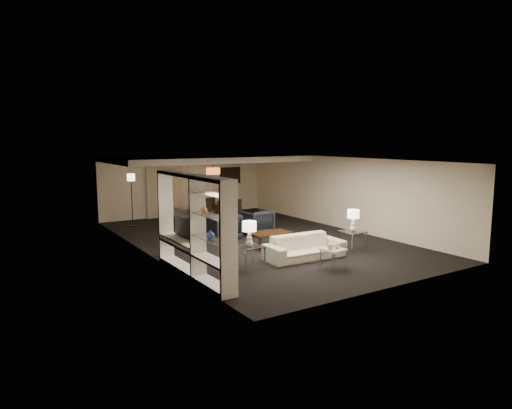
{
  "coord_description": "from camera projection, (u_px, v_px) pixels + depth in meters",
  "views": [
    {
      "loc": [
        -7.46,
        -11.85,
        3.12
      ],
      "look_at": [
        0.0,
        0.0,
        1.1
      ],
      "focal_mm": 32.0,
      "sensor_mm": 36.0,
      "label": 1
    }
  ],
  "objects": [
    {
      "name": "armchair_right",
      "position": [
        257.0,
        222.0,
        14.98
      ],
      "size": [
        0.89,
        0.92,
        0.8
      ],
      "primitive_type": "imported",
      "rotation": [
        0.0,
        0.0,
        3.18
      ],
      "color": "black",
      "rests_on": "floor"
    },
    {
      "name": "chair_fm",
      "position": [
        208.0,
        209.0,
        17.46
      ],
      "size": [
        0.46,
        0.46,
        0.91
      ],
      "primitive_type": null,
      "rotation": [
        0.0,
        0.0,
        3.23
      ],
      "color": "black",
      "rests_on": "floor"
    },
    {
      "name": "wall_right",
      "position": [
        340.0,
        193.0,
        15.97
      ],
      "size": [
        0.02,
        11.0,
        2.5
      ],
      "primitive_type": "cube",
      "color": "beige",
      "rests_on": "ground"
    },
    {
      "name": "armchair_left",
      "position": [
        225.0,
        226.0,
        14.35
      ],
      "size": [
        0.94,
        0.96,
        0.8
      ],
      "primitive_type": "imported",
      "rotation": [
        0.0,
        0.0,
        3.04
      ],
      "color": "black",
      "rests_on": "floor"
    },
    {
      "name": "ceiling",
      "position": [
        256.0,
        159.0,
        13.95
      ],
      "size": [
        7.0,
        11.0,
        0.02
      ],
      "primitive_type": "cube",
      "color": "silver",
      "rests_on": "ground"
    },
    {
      "name": "dining_table",
      "position": [
        216.0,
        215.0,
        16.94
      ],
      "size": [
        1.83,
        1.13,
        0.62
      ],
      "primitive_type": "imported",
      "rotation": [
        0.0,
        0.0,
        -0.09
      ],
      "color": "black",
      "rests_on": "floor"
    },
    {
      "name": "floor_speaker",
      "position": [
        164.0,
        238.0,
        12.15
      ],
      "size": [
        0.13,
        0.13,
        1.01
      ],
      "primitive_type": "cube",
      "rotation": [
        0.0,
        0.0,
        0.26
      ],
      "color": "black",
      "rests_on": "floor"
    },
    {
      "name": "side_table_left",
      "position": [
        249.0,
        257.0,
        11.02
      ],
      "size": [
        0.6,
        0.6,
        0.55
      ],
      "primitive_type": null,
      "rotation": [
        0.0,
        0.0,
        0.02
      ],
      "color": "white",
      "rests_on": "floor"
    },
    {
      "name": "vase_blue",
      "position": [
        210.0,
        234.0,
        9.49
      ],
      "size": [
        0.18,
        0.18,
        0.19
      ],
      "primitive_type": "imported",
      "color": "#223994",
      "rests_on": "media_unit"
    },
    {
      "name": "gold_gourd_b",
      "position": [
        337.0,
        246.0,
        11.01
      ],
      "size": [
        0.14,
        0.14,
        0.14
      ],
      "primitive_type": "sphere",
      "color": "#D6C771",
      "rests_on": "marble_table"
    },
    {
      "name": "table_lamp_left",
      "position": [
        249.0,
        234.0,
        10.94
      ],
      "size": [
        0.35,
        0.35,
        0.61
      ],
      "primitive_type": null,
      "rotation": [
        0.0,
        0.0,
        -0.05
      ],
      "color": "beige",
      "rests_on": "side_table_left"
    },
    {
      "name": "floor_lamp",
      "position": [
        132.0,
        200.0,
        16.29
      ],
      "size": [
        0.33,
        0.33,
        1.89
      ],
      "primitive_type": null,
      "rotation": [
        0.0,
        0.0,
        -0.22
      ],
      "color": "black",
      "rests_on": "floor"
    },
    {
      "name": "chair_fr",
      "position": [
        222.0,
        208.0,
        17.78
      ],
      "size": [
        0.46,
        0.46,
        0.91
      ],
      "primitive_type": null,
      "rotation": [
        0.0,
        0.0,
        3.23
      ],
      "color": "black",
      "rests_on": "floor"
    },
    {
      "name": "painting",
      "position": [
        230.0,
        175.0,
        19.76
      ],
      "size": [
        0.95,
        0.04,
        0.65
      ],
      "primitive_type": "cube",
      "color": "#142D38",
      "rests_on": "wall_back"
    },
    {
      "name": "side_table_right",
      "position": [
        352.0,
        241.0,
        12.81
      ],
      "size": [
        0.6,
        0.6,
        0.55
      ],
      "primitive_type": null,
      "rotation": [
        0.0,
        0.0,
        0.02
      ],
      "color": "white",
      "rests_on": "floor"
    },
    {
      "name": "gold_gourd_a",
      "position": [
        330.0,
        246.0,
        10.9
      ],
      "size": [
        0.16,
        0.16,
        0.16
      ],
      "primitive_type": "sphere",
      "color": "#E5B579",
      "rests_on": "marble_table"
    },
    {
      "name": "coffee_table",
      "position": [
        271.0,
        240.0,
        13.27
      ],
      "size": [
        1.19,
        0.69,
        0.42
      ],
      "primitive_type": null,
      "rotation": [
        0.0,
        0.0,
        -0.0
      ],
      "color": "black",
      "rests_on": "floor"
    },
    {
      "name": "chair_nl",
      "position": [
        209.0,
        215.0,
        16.06
      ],
      "size": [
        0.46,
        0.46,
        0.91
      ],
      "primitive_type": null,
      "rotation": [
        0.0,
        0.0,
        0.1
      ],
      "color": "black",
      "rests_on": "floor"
    },
    {
      "name": "chair_fl",
      "position": [
        194.0,
        210.0,
        17.14
      ],
      "size": [
        0.43,
        0.43,
        0.91
      ],
      "primitive_type": null,
      "rotation": [
        0.0,
        0.0,
        3.17
      ],
      "color": "black",
      "rests_on": "floor"
    },
    {
      "name": "chair_nr",
      "position": [
        239.0,
        212.0,
        16.69
      ],
      "size": [
        0.45,
        0.45,
        0.91
      ],
      "primitive_type": null,
      "rotation": [
        0.0,
        0.0,
        -0.06
      ],
      "color": "black",
      "rests_on": "floor"
    },
    {
      "name": "wall_left",
      "position": [
        146.0,
        209.0,
        12.28
      ],
      "size": [
        0.02,
        11.0,
        2.5
      ],
      "primitive_type": "cube",
      "color": "beige",
      "rests_on": "ground"
    },
    {
      "name": "chair_nm",
      "position": [
        224.0,
        214.0,
        16.37
      ],
      "size": [
        0.46,
        0.46,
        0.91
      ],
      "primitive_type": null,
      "rotation": [
        0.0,
        0.0,
        -0.1
      ],
      "color": "black",
      "rests_on": "floor"
    },
    {
      "name": "vase_amber",
      "position": [
        204.0,
        209.0,
        9.67
      ],
      "size": [
        0.15,
        0.15,
        0.16
      ],
      "primitive_type": "imported",
      "color": "#BB893E",
      "rests_on": "media_unit"
    },
    {
      "name": "wall_front",
      "position": [
        396.0,
        229.0,
        9.52
      ],
      "size": [
        7.0,
        0.02,
        2.5
      ],
      "primitive_type": "cube",
      "color": "beige",
      "rests_on": "ground"
    },
    {
      "name": "media_unit",
      "position": [
        193.0,
        226.0,
        10.21
      ],
      "size": [
        0.38,
        3.4,
        2.35
      ],
      "primitive_type": null,
      "color": "white",
      "rests_on": "wall_left"
    },
    {
      "name": "pendant_light",
      "position": [
        213.0,
        171.0,
        17.12
      ],
      "size": [
        0.52,
        0.52,
        0.24
      ],
      "primitive_type": "cylinder",
      "color": "#D8591E",
      "rests_on": "ceiling_soffit"
    },
    {
      "name": "ceiling_soffit",
      "position": [
        206.0,
        158.0,
        16.89
      ],
      "size": [
        7.0,
        4.0,
        0.2
      ],
      "primitive_type": "cube",
      "color": "silver",
      "rests_on": "ceiling"
    },
    {
      "name": "marble_table",
      "position": [
        333.0,
        259.0,
        11.0
      ],
      "size": [
        0.56,
        0.56,
        0.49
      ],
      "primitive_type": null,
      "rotation": [
        0.0,
        0.0,
        0.14
      ],
      "color": "white",
      "rests_on": "floor"
    },
    {
      "name": "door",
      "position": [
        201.0,
        189.0,
        19.1
      ],
      "size": [
        0.9,
        0.05,
        2.1
      ],
      "primitive_type": "cube",
      "color": "silver",
      "rests_on": "wall_back"
    },
    {
      "name": "curtains",
      "position": [
        165.0,
        187.0,
        18.19
      ],
      "size": [
        1.5,
        0.12,
        2.4
      ],
      "primitive_type": "cube",
      "color": "beige",
      "rests_on": "wall_back"
    },
    {
      "name": "table_lamp_right",
      "position": [
        353.0,
        220.0,
        12.73
      ],
      "size": [
        0.36,
        0.36,
        0.61
      ],
      "primitive_type": null,
      "rotation": [
        0.0,
        0.0,
        0.09
      ],
      "color": "#F2E4CC",
      "rests_on": "side_table_right"
    },
    {
      "name": "sofa",
      "position": [
        305.0,
        247.0,
        11.91
      ],
      "size": [
        2.19,
        0.94,
        0.63
      ],
      "primitive_type": "imported",
      "rotation": [
        0.0,
        0.0,
        -0.05
      ],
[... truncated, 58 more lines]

